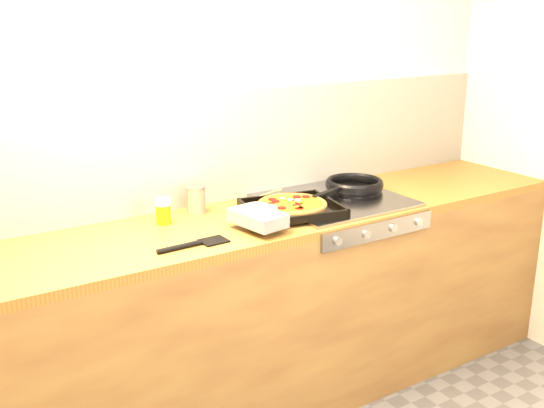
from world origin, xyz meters
TOP-DOWN VIEW (x-y plane):
  - room_shell at (0.00, 1.39)m, footprint 3.20×3.20m
  - counter_run at (0.00, 1.10)m, footprint 3.20×0.62m
  - stovetop at (0.45, 1.10)m, footprint 0.60×0.56m
  - pizza_on_tray at (0.11, 1.02)m, footprint 0.54×0.42m
  - frying_pan at (0.60, 1.15)m, footprint 0.48×0.35m
  - tomato_can at (-0.16, 1.28)m, footprint 0.08×0.08m
  - juice_glass at (-0.34, 1.22)m, footprint 0.08×0.08m
  - wooden_spoon at (0.23, 1.33)m, footprint 0.29×0.13m
  - black_spatula at (-0.34, 0.92)m, footprint 0.28×0.09m

SIDE VIEW (x-z plane):
  - counter_run at x=0.00m, z-range 0.00..0.90m
  - stovetop at x=0.45m, z-range 0.90..0.92m
  - black_spatula at x=-0.34m, z-range 0.90..0.92m
  - wooden_spoon at x=0.23m, z-range 0.90..0.92m
  - frying_pan at x=0.60m, z-range 0.92..0.96m
  - pizza_on_tray at x=0.11m, z-range 0.91..0.97m
  - juice_glass at x=-0.34m, z-range 0.90..1.01m
  - tomato_can at x=-0.16m, z-range 0.90..1.02m
  - room_shell at x=0.00m, z-range -0.45..2.75m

